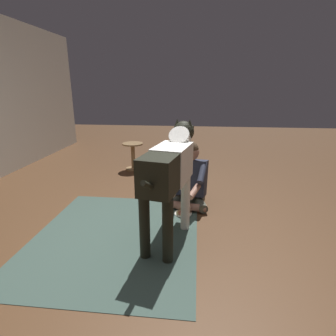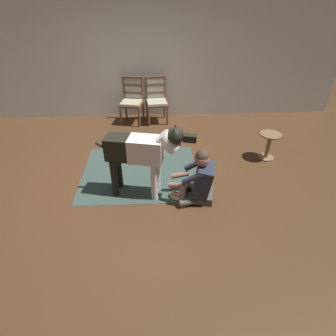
{
  "view_description": "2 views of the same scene",
  "coord_description": "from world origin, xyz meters",
  "px_view_note": "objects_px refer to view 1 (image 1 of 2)",
  "views": [
    {
      "loc": [
        -2.3,
        -0.46,
        1.48
      ],
      "look_at": [
        0.38,
        -0.17,
        0.65
      ],
      "focal_mm": 28.64,
      "sensor_mm": 36.0,
      "label": 1
    },
    {
      "loc": [
        0.33,
        -3.52,
        2.65
      ],
      "look_at": [
        0.49,
        -0.31,
        0.5
      ],
      "focal_mm": 29.42,
      "sensor_mm": 36.0,
      "label": 2
    }
  ],
  "objects_px": {
    "person_sitting_on_floor": "(190,179)",
    "hot_dog_on_plate": "(183,212)",
    "round_side_table": "(133,154)",
    "large_dog": "(171,168)"
  },
  "relations": [
    {
      "from": "person_sitting_on_floor",
      "to": "large_dog",
      "type": "bearing_deg",
      "value": 168.03
    },
    {
      "from": "hot_dog_on_plate",
      "to": "round_side_table",
      "type": "xyz_separation_m",
      "value": [
        1.71,
        1.01,
        0.26
      ]
    },
    {
      "from": "person_sitting_on_floor",
      "to": "round_side_table",
      "type": "relative_size",
      "value": 1.67
    },
    {
      "from": "person_sitting_on_floor",
      "to": "round_side_table",
      "type": "height_order",
      "value": "person_sitting_on_floor"
    },
    {
      "from": "large_dog",
      "to": "person_sitting_on_floor",
      "type": "bearing_deg",
      "value": -11.97
    },
    {
      "from": "person_sitting_on_floor",
      "to": "round_side_table",
      "type": "bearing_deg",
      "value": 37.45
    },
    {
      "from": "person_sitting_on_floor",
      "to": "hot_dog_on_plate",
      "type": "xyz_separation_m",
      "value": [
        -0.31,
        0.06,
        -0.31
      ]
    },
    {
      "from": "person_sitting_on_floor",
      "to": "round_side_table",
      "type": "distance_m",
      "value": 1.76
    },
    {
      "from": "person_sitting_on_floor",
      "to": "hot_dog_on_plate",
      "type": "height_order",
      "value": "person_sitting_on_floor"
    },
    {
      "from": "hot_dog_on_plate",
      "to": "round_side_table",
      "type": "bearing_deg",
      "value": 30.56
    }
  ]
}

